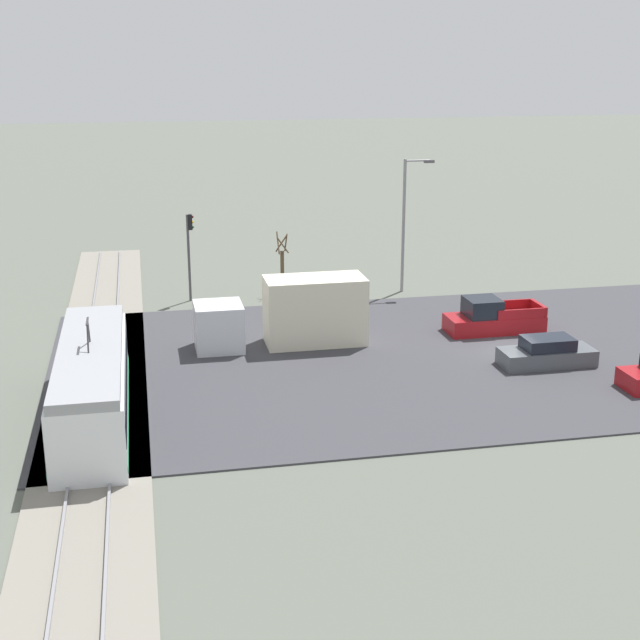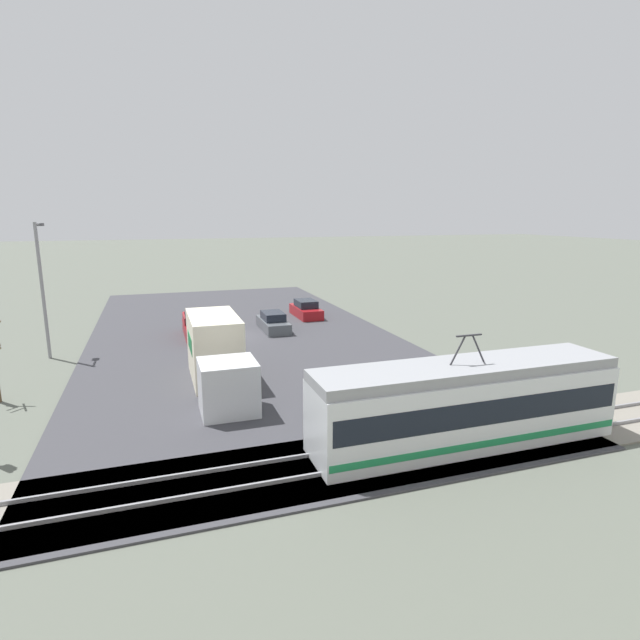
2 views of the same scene
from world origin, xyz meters
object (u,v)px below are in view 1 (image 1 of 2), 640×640
(light_rail_tram, at_px, (92,385))
(street_lamp_near_crossing, at_px, (407,217))
(traffic_light_pole, at_px, (190,245))
(sedan_car_1, at_px, (547,354))
(pickup_truck, at_px, (492,319))
(street_tree, at_px, (282,266))
(box_truck, at_px, (292,314))

(light_rail_tram, xyz_separation_m, street_lamp_near_crossing, (17.77, -18.86, 3.21))
(light_rail_tram, xyz_separation_m, traffic_light_pole, (18.27, -5.23, 1.84))
(light_rail_tram, height_order, traffic_light_pole, traffic_light_pole)
(sedan_car_1, height_order, traffic_light_pole, traffic_light_pole)
(pickup_truck, bearing_deg, traffic_light_pole, 57.70)
(street_tree, relative_size, street_lamp_near_crossing, 0.47)
(box_truck, xyz_separation_m, street_lamp_near_crossing, (9.44, -9.03, 3.15))
(light_rail_tram, xyz_separation_m, street_tree, (18.72, -11.03, 0.15))
(box_truck, bearing_deg, light_rail_tram, 130.25)
(pickup_truck, height_order, street_lamp_near_crossing, street_lamp_near_crossing)
(light_rail_tram, relative_size, box_truck, 1.39)
(traffic_light_pole, bearing_deg, pickup_truck, -122.30)
(sedan_car_1, xyz_separation_m, street_lamp_near_crossing, (15.16, 2.67, 4.20))
(street_lamp_near_crossing, bearing_deg, traffic_light_pole, 87.88)
(pickup_truck, bearing_deg, box_truck, 89.87)
(sedan_car_1, distance_m, traffic_light_pole, 22.79)
(pickup_truck, distance_m, street_lamp_near_crossing, 10.52)
(pickup_truck, xyz_separation_m, street_tree, (10.43, 9.98, 1.00))
(traffic_light_pole, xyz_separation_m, street_tree, (0.45, -5.80, -1.69))
(traffic_light_pole, distance_m, street_lamp_near_crossing, 13.71)
(box_truck, distance_m, street_lamp_near_crossing, 13.44)
(street_lamp_near_crossing, bearing_deg, light_rail_tram, 133.29)
(box_truck, height_order, pickup_truck, box_truck)
(street_tree, bearing_deg, pickup_truck, -136.26)
(street_lamp_near_crossing, bearing_deg, street_tree, 83.02)
(box_truck, relative_size, pickup_truck, 1.67)
(pickup_truck, relative_size, street_lamp_near_crossing, 0.63)
(box_truck, xyz_separation_m, traffic_light_pole, (9.95, 4.60, 1.78))
(box_truck, relative_size, street_tree, 2.24)
(light_rail_tram, xyz_separation_m, pickup_truck, (8.30, -21.00, -0.85))
(street_tree, bearing_deg, box_truck, 173.46)
(sedan_car_1, height_order, street_tree, street_tree)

